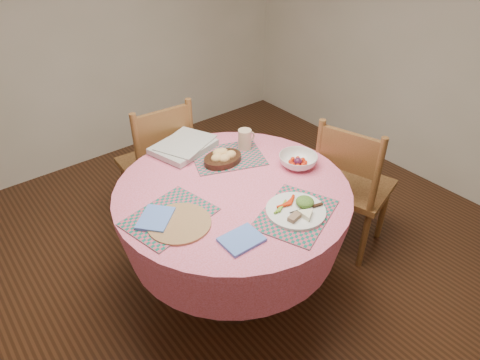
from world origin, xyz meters
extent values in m
plane|color=#331C0F|center=(0.00, 0.00, 0.00)|extent=(4.00, 4.00, 0.00)
cube|color=silver|center=(0.00, 2.00, 1.35)|extent=(4.00, 0.01, 2.70)
cube|color=silver|center=(2.00, 0.00, 1.35)|extent=(0.01, 4.00, 2.70)
cylinder|color=pink|center=(0.00, 0.00, 0.73)|extent=(1.24, 1.24, 0.04)
cone|color=pink|center=(0.00, 0.00, 0.56)|extent=(1.24, 1.24, 0.30)
cylinder|color=black|center=(0.00, 0.00, 0.22)|extent=(0.14, 0.14, 0.44)
cylinder|color=black|center=(0.00, 0.00, 0.03)|extent=(0.56, 0.56, 0.06)
cube|color=brown|center=(0.87, -0.15, 0.45)|extent=(0.53, 0.54, 0.04)
cylinder|color=brown|center=(1.08, -0.27, 0.23)|extent=(0.05, 0.05, 0.45)
cylinder|color=brown|center=(0.98, 0.08, 0.23)|extent=(0.05, 0.05, 0.45)
cylinder|color=brown|center=(0.75, -0.37, 0.23)|extent=(0.05, 0.05, 0.45)
cylinder|color=brown|center=(0.65, -0.02, 0.23)|extent=(0.05, 0.05, 0.45)
cylinder|color=brown|center=(0.73, -0.37, 0.70)|extent=(0.05, 0.05, 0.50)
cylinder|color=brown|center=(0.63, -0.02, 0.70)|extent=(0.05, 0.05, 0.50)
cube|color=brown|center=(0.68, -0.20, 0.81)|extent=(0.13, 0.36, 0.24)
cube|color=brown|center=(0.01, 0.88, 0.46)|extent=(0.48, 0.46, 0.04)
cylinder|color=brown|center=(0.21, 1.04, 0.23)|extent=(0.04, 0.04, 0.46)
cylinder|color=brown|center=(-0.16, 1.07, 0.23)|extent=(0.04, 0.04, 0.46)
cylinder|color=brown|center=(0.18, 0.70, 0.23)|extent=(0.04, 0.04, 0.46)
cylinder|color=brown|center=(-0.18, 0.72, 0.23)|extent=(0.04, 0.04, 0.46)
cylinder|color=brown|center=(0.18, 0.68, 0.71)|extent=(0.04, 0.04, 0.51)
cylinder|color=brown|center=(-0.18, 0.70, 0.71)|extent=(0.04, 0.04, 0.51)
cube|color=brown|center=(0.00, 0.69, 0.81)|extent=(0.37, 0.06, 0.24)
cube|color=#116152|center=(0.10, -0.36, 0.75)|extent=(0.48, 0.43, 0.01)
cube|color=#116152|center=(-0.38, 0.00, 0.75)|extent=(0.45, 0.37, 0.01)
cube|color=#116152|center=(0.17, 0.26, 0.75)|extent=(0.48, 0.43, 0.01)
cylinder|color=#8F5D3E|center=(-0.37, -0.07, 0.76)|extent=(0.30, 0.30, 0.01)
cube|color=#577FDF|center=(-0.22, -0.34, 0.76)|extent=(0.18, 0.14, 0.01)
cube|color=#577FDF|center=(-0.44, 0.02, 0.76)|extent=(0.23, 0.22, 0.01)
cylinder|color=white|center=(0.11, -0.35, 0.76)|extent=(0.29, 0.29, 0.01)
ellipsoid|color=#32591E|center=(0.17, -0.36, 0.79)|extent=(0.10, 0.10, 0.04)
cylinder|color=#FFF9CC|center=(0.10, -0.42, 0.78)|extent=(0.12, 0.12, 0.02)
cube|color=brown|center=(0.05, -0.39, 0.78)|extent=(0.07, 0.05, 0.02)
cube|color=silver|center=(0.13, -0.38, 0.77)|extent=(0.15, 0.05, 0.00)
cylinder|color=black|center=(0.11, 0.23, 0.77)|extent=(0.23, 0.23, 0.03)
ellipsoid|color=#E4A975|center=(0.07, 0.23, 0.81)|extent=(0.07, 0.06, 0.05)
ellipsoid|color=#E4A975|center=(0.13, 0.26, 0.81)|extent=(0.07, 0.06, 0.05)
ellipsoid|color=#E4A975|center=(0.15, 0.21, 0.81)|extent=(0.07, 0.06, 0.05)
ellipsoid|color=#E4A975|center=(0.10, 0.20, 0.81)|extent=(0.07, 0.06, 0.05)
ellipsoid|color=#E4A975|center=(0.11, 0.27, 0.81)|extent=(0.07, 0.06, 0.05)
cylinder|color=#D1AE90|center=(0.31, 0.28, 0.82)|extent=(0.08, 0.08, 0.12)
torus|color=#D1AE90|center=(0.35, 0.28, 0.82)|extent=(0.07, 0.01, 0.07)
imported|color=white|center=(0.42, -0.06, 0.78)|extent=(0.22, 0.22, 0.07)
sphere|color=red|center=(0.46, -0.06, 0.77)|extent=(0.03, 0.03, 0.03)
sphere|color=red|center=(0.45, -0.03, 0.77)|extent=(0.03, 0.03, 0.03)
sphere|color=red|center=(0.42, -0.02, 0.77)|extent=(0.03, 0.03, 0.03)
sphere|color=red|center=(0.39, -0.03, 0.77)|extent=(0.03, 0.03, 0.03)
sphere|color=red|center=(0.38, -0.06, 0.77)|extent=(0.03, 0.03, 0.03)
sphere|color=red|center=(0.39, -0.09, 0.77)|extent=(0.03, 0.03, 0.03)
sphere|color=red|center=(0.42, -0.10, 0.77)|extent=(0.03, 0.03, 0.03)
sphere|color=red|center=(0.45, -0.09, 0.77)|extent=(0.03, 0.03, 0.03)
sphere|color=#45132F|center=(0.42, -0.06, 0.78)|extent=(0.05, 0.05, 0.05)
cube|color=silver|center=(0.01, 0.49, 0.77)|extent=(0.40, 0.35, 0.03)
cube|color=silver|center=(0.03, 0.49, 0.80)|extent=(0.39, 0.36, 0.01)
camera|label=1|loc=(-1.10, -1.44, 2.05)|focal=32.00mm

